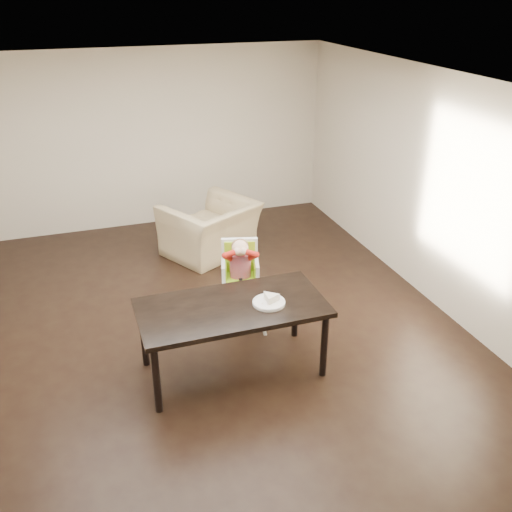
{
  "coord_description": "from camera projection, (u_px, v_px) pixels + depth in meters",
  "views": [
    {
      "loc": [
        -0.99,
        -5.16,
        3.56
      ],
      "look_at": [
        0.78,
        0.03,
        0.89
      ],
      "focal_mm": 40.0,
      "sensor_mm": 36.0,
      "label": 1
    }
  ],
  "objects": [
    {
      "name": "dining_table",
      "position": [
        232.0,
        313.0,
        5.48
      ],
      "size": [
        1.8,
        0.9,
        0.75
      ],
      "color": "black",
      "rests_on": "ground"
    },
    {
      "name": "room_walls",
      "position": [
        180.0,
        178.0,
        5.43
      ],
      "size": [
        6.02,
        7.02,
        2.71
      ],
      "color": "beige",
      "rests_on": "ground"
    },
    {
      "name": "ground",
      "position": [
        189.0,
        340.0,
        6.24
      ],
      "size": [
        7.0,
        7.0,
        0.0
      ],
      "primitive_type": "plane",
      "color": "black",
      "rests_on": "ground"
    },
    {
      "name": "high_chair",
      "position": [
        240.0,
        264.0,
        6.24
      ],
      "size": [
        0.54,
        0.54,
        1.05
      ],
      "rotation": [
        0.0,
        0.0,
        -0.26
      ],
      "color": "white",
      "rests_on": "ground"
    },
    {
      "name": "plate",
      "position": [
        270.0,
        301.0,
        5.47
      ],
      "size": [
        0.32,
        0.32,
        0.09
      ],
      "rotation": [
        0.0,
        0.0,
        -0.01
      ],
      "color": "white",
      "rests_on": "dining_table"
    },
    {
      "name": "armchair",
      "position": [
        210.0,
        221.0,
        7.98
      ],
      "size": [
        1.39,
        1.23,
        1.02
      ],
      "primitive_type": "imported",
      "rotation": [
        0.0,
        0.0,
        3.64
      ],
      "color": "tan",
      "rests_on": "ground"
    }
  ]
}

